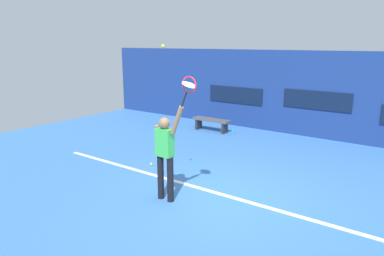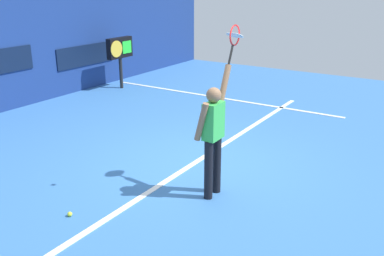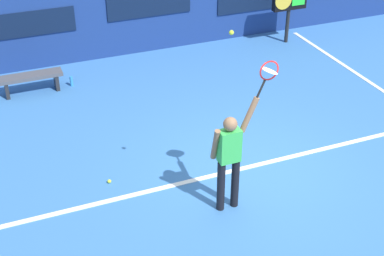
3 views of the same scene
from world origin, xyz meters
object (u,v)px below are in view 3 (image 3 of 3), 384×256
Objects in this scene: court_bench at (31,79)px; tennis_ball at (231,33)px; tennis_racket at (268,73)px; spare_ball at (109,181)px; scoreboard_clock at (290,1)px; water_bottle at (71,81)px; tennis_player at (229,155)px.

tennis_ball is at bearing -66.05° from court_bench.
spare_ball is (-2.21, 1.35, -2.29)m from tennis_racket.
scoreboard_clock reaches higher than water_bottle.
scoreboard_clock is at bearing 3.84° from court_bench.
tennis_racket is 6.40m from court_bench.
scoreboard_clock is 22.39× the size of spare_ball.
spare_ball is (0.75, -3.97, -0.30)m from court_bench.
scoreboard_clock reaches higher than court_bench.
tennis_player is 8.18× the size of water_bottle.
scoreboard_clock is (4.47, 5.78, 0.15)m from tennis_player.
scoreboard_clock is 1.09× the size of court_bench.
tennis_racket is at bearing -0.42° from tennis_player.
tennis_player is 1.29× the size of scoreboard_clock.
water_bottle reaches higher than spare_ball.
court_bench is (-2.38, 5.32, -0.67)m from tennis_player.
tennis_player reaches higher than scoreboard_clock.
tennis_racket is 0.41× the size of scoreboard_clock.
spare_ball is (-1.60, 1.32, -2.98)m from tennis_ball.
tennis_player is at bearing -45.59° from tennis_ball.
spare_ball is at bearing 148.46° from tennis_racket.
scoreboard_clock is at bearing 52.27° from tennis_player.
tennis_player is 2.01m from tennis_ball.
tennis_player is at bearing 179.58° from tennis_racket.
tennis_racket reaches higher than tennis_player.
water_bottle is (-1.49, 5.32, -0.89)m from tennis_player.
scoreboard_clock is 7.62m from spare_ball.
court_bench reaches higher than water_bottle.
tennis_player reaches higher than spare_ball.
court_bench is (-6.85, -0.46, -0.83)m from scoreboard_clock.
spare_ball is at bearing -144.04° from scoreboard_clock.
tennis_racket is 3.46m from spare_ball.
tennis_ball is 6.38m from court_bench.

